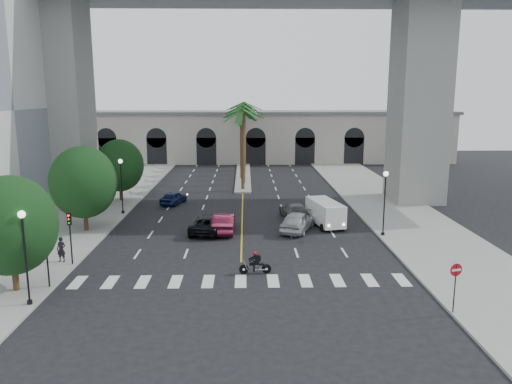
# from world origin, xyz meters

# --- Properties ---
(ground) EXTENTS (140.00, 140.00, 0.00)m
(ground) POSITION_xyz_m (0.00, 0.00, 0.00)
(ground) COLOR black
(ground) RESTS_ON ground
(sidewalk_left) EXTENTS (8.00, 100.00, 0.15)m
(sidewalk_left) POSITION_xyz_m (-15.00, 15.00, 0.07)
(sidewalk_left) COLOR gray
(sidewalk_left) RESTS_ON ground
(sidewalk_right) EXTENTS (8.00, 100.00, 0.15)m
(sidewalk_right) POSITION_xyz_m (15.00, 15.00, 0.07)
(sidewalk_right) COLOR gray
(sidewalk_right) RESTS_ON ground
(median) EXTENTS (2.00, 24.00, 0.20)m
(median) POSITION_xyz_m (0.00, 38.00, 0.10)
(median) COLOR gray
(median) RESTS_ON ground
(pier_building) EXTENTS (71.00, 10.50, 8.50)m
(pier_building) POSITION_xyz_m (0.00, 55.00, 4.27)
(pier_building) COLOR #B1B09F
(pier_building) RESTS_ON ground
(bridge) EXTENTS (75.00, 13.00, 26.00)m
(bridge) POSITION_xyz_m (3.42, 22.00, 18.51)
(bridge) COLOR gray
(bridge) RESTS_ON ground
(palm_a) EXTENTS (3.20, 3.20, 10.30)m
(palm_a) POSITION_xyz_m (0.00, 28.00, 9.10)
(palm_a) COLOR #47331E
(palm_a) RESTS_ON ground
(palm_b) EXTENTS (3.20, 3.20, 10.60)m
(palm_b) POSITION_xyz_m (0.10, 32.00, 9.37)
(palm_b) COLOR #47331E
(palm_b) RESTS_ON ground
(palm_c) EXTENTS (3.20, 3.20, 10.10)m
(palm_c) POSITION_xyz_m (-0.20, 36.00, 8.91)
(palm_c) COLOR #47331E
(palm_c) RESTS_ON ground
(palm_d) EXTENTS (3.20, 3.20, 10.90)m
(palm_d) POSITION_xyz_m (0.15, 40.00, 9.65)
(palm_d) COLOR #47331E
(palm_d) RESTS_ON ground
(palm_e) EXTENTS (3.20, 3.20, 10.40)m
(palm_e) POSITION_xyz_m (-0.10, 44.00, 9.19)
(palm_e) COLOR #47331E
(palm_e) RESTS_ON ground
(palm_f) EXTENTS (3.20, 3.20, 10.70)m
(palm_f) POSITION_xyz_m (0.20, 48.00, 9.46)
(palm_f) COLOR #47331E
(palm_f) RESTS_ON ground
(street_tree_near) EXTENTS (5.20, 5.20, 6.89)m
(street_tree_near) POSITION_xyz_m (-13.00, -3.00, 4.02)
(street_tree_near) COLOR #382616
(street_tree_near) RESTS_ON ground
(street_tree_mid) EXTENTS (5.44, 5.44, 7.21)m
(street_tree_mid) POSITION_xyz_m (-13.00, 10.00, 4.21)
(street_tree_mid) COLOR #382616
(street_tree_mid) RESTS_ON ground
(street_tree_far) EXTENTS (5.04, 5.04, 6.68)m
(street_tree_far) POSITION_xyz_m (-13.00, 22.00, 3.90)
(street_tree_far) COLOR #382616
(street_tree_far) RESTS_ON ground
(lamp_post_left_near) EXTENTS (0.40, 0.40, 5.35)m
(lamp_post_left_near) POSITION_xyz_m (-11.40, -5.00, 3.22)
(lamp_post_left_near) COLOR black
(lamp_post_left_near) RESTS_ON ground
(lamp_post_left_far) EXTENTS (0.40, 0.40, 5.35)m
(lamp_post_left_far) POSITION_xyz_m (-11.40, 16.00, 3.22)
(lamp_post_left_far) COLOR black
(lamp_post_left_far) RESTS_ON ground
(lamp_post_right) EXTENTS (0.40, 0.40, 5.35)m
(lamp_post_right) POSITION_xyz_m (11.40, 8.00, 3.22)
(lamp_post_right) COLOR black
(lamp_post_right) RESTS_ON ground
(traffic_signal_near) EXTENTS (0.25, 0.18, 3.65)m
(traffic_signal_near) POSITION_xyz_m (-11.30, -2.50, 2.51)
(traffic_signal_near) COLOR black
(traffic_signal_near) RESTS_ON ground
(traffic_signal_far) EXTENTS (0.25, 0.18, 3.65)m
(traffic_signal_far) POSITION_xyz_m (-11.30, 1.50, 2.51)
(traffic_signal_far) COLOR black
(traffic_signal_far) RESTS_ON ground
(motorcycle_rider) EXTENTS (2.06, 0.56, 1.49)m
(motorcycle_rider) POSITION_xyz_m (0.98, -0.18, 0.67)
(motorcycle_rider) COLOR black
(motorcycle_rider) RESTS_ON ground
(car_a) EXTENTS (3.68, 5.36, 1.70)m
(car_a) POSITION_xyz_m (4.65, 9.85, 0.85)
(car_a) COLOR #ACABB0
(car_a) RESTS_ON ground
(car_b) EXTENTS (1.79, 4.97, 1.63)m
(car_b) POSITION_xyz_m (-1.50, 9.72, 0.82)
(car_b) COLOR #4D0F23
(car_b) RESTS_ON ground
(car_c) EXTENTS (3.13, 5.55, 1.46)m
(car_c) POSITION_xyz_m (-2.79, 9.65, 0.73)
(car_c) COLOR black
(car_c) RESTS_ON ground
(car_d) EXTENTS (2.73, 5.29, 1.47)m
(car_d) POSITION_xyz_m (4.82, 14.11, 0.73)
(car_d) COLOR #57585C
(car_d) RESTS_ON ground
(car_e) EXTENTS (2.72, 4.32, 1.37)m
(car_e) POSITION_xyz_m (-7.22, 20.57, 0.69)
(car_e) COLOR #0F1B46
(car_e) RESTS_ON ground
(cargo_van) EXTENTS (2.93, 5.38, 2.17)m
(cargo_van) POSITION_xyz_m (7.28, 11.56, 1.21)
(cargo_van) COLOR white
(cargo_van) RESTS_ON ground
(pedestrian_a) EXTENTS (0.68, 0.50, 1.71)m
(pedestrian_a) POSITION_xyz_m (-12.16, 1.98, 1.01)
(pedestrian_a) COLOR black
(pedestrian_a) RESTS_ON sidewalk_left
(pedestrian_b) EXTENTS (0.95, 0.88, 1.56)m
(pedestrian_b) POSITION_xyz_m (-14.95, 5.34, 0.93)
(pedestrian_b) COLOR black
(pedestrian_b) RESTS_ON sidewalk_left
(do_not_enter_sign) EXTENTS (0.68, 0.20, 2.82)m
(do_not_enter_sign) POSITION_xyz_m (11.12, -6.52, 2.05)
(do_not_enter_sign) COLOR black
(do_not_enter_sign) RESTS_ON ground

